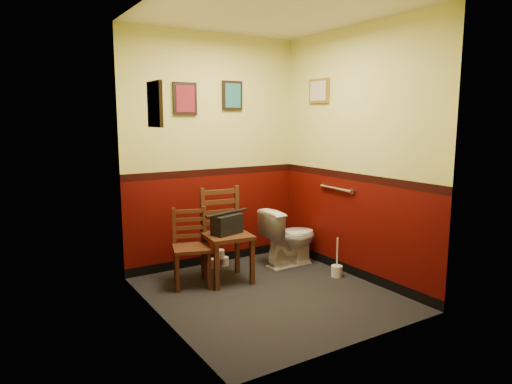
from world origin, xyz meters
TOP-DOWN VIEW (x-y plane):
  - floor at (0.00, 0.00)m, footprint 2.20×2.40m
  - ceiling at (0.00, 0.00)m, footprint 2.20×2.40m
  - wall_back at (0.00, 1.20)m, footprint 2.20×0.00m
  - wall_front at (0.00, -1.20)m, footprint 2.20×0.00m
  - wall_left at (-1.10, 0.00)m, footprint 0.00×2.40m
  - wall_right at (1.10, 0.00)m, footprint 0.00×2.40m
  - grab_bar at (1.07, 0.25)m, footprint 0.05×0.56m
  - framed_print_back_a at (-0.35, 1.18)m, footprint 0.28×0.04m
  - framed_print_back_b at (0.25, 1.18)m, footprint 0.26×0.04m
  - framed_print_left at (-1.08, 0.10)m, footprint 0.04×0.30m
  - framed_print_right at (1.08, 0.60)m, footprint 0.04×0.34m
  - toilet at (0.72, 0.65)m, footprint 0.70×0.40m
  - toilet_brush at (0.92, 0.03)m, footprint 0.12×0.12m
  - chair_left at (-0.54, 0.67)m, footprint 0.47×0.47m
  - chair_right at (-0.17, 0.59)m, footprint 0.51×0.51m
  - handbag at (-0.17, 0.55)m, footprint 0.36×0.25m
  - tp_stack at (-0.02, 1.04)m, footprint 0.23×0.12m

SIDE VIEW (x-z plane):
  - floor at x=0.00m, z-range 0.00..0.00m
  - toilet_brush at x=0.92m, z-range -0.15..0.29m
  - tp_stack at x=-0.02m, z-range -0.02..0.19m
  - toilet at x=0.72m, z-range 0.00..0.68m
  - chair_left at x=-0.54m, z-range 0.00..0.81m
  - chair_right at x=-0.17m, z-range 0.00..1.00m
  - handbag at x=-0.17m, z-range 0.51..0.75m
  - grab_bar at x=1.07m, z-range 0.92..0.98m
  - wall_back at x=0.00m, z-range 0.00..2.70m
  - wall_front at x=0.00m, z-range 0.00..2.70m
  - wall_left at x=-1.10m, z-range 0.00..2.70m
  - wall_right at x=1.10m, z-range 0.00..2.70m
  - framed_print_left at x=-1.08m, z-range 1.66..2.04m
  - framed_print_back_a at x=-0.35m, z-range 1.77..2.13m
  - framed_print_back_b at x=0.25m, z-range 1.83..2.17m
  - framed_print_right at x=1.08m, z-range 1.91..2.19m
  - ceiling at x=0.00m, z-range 2.70..2.70m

